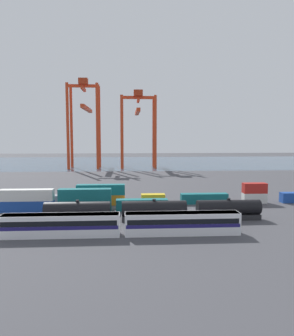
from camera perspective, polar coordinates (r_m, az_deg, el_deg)
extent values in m
plane|color=#424247|center=(121.36, -3.26, -2.65)|extent=(420.00, 420.00, 0.00)
cube|color=#384C60|center=(216.87, -3.39, 0.99)|extent=(400.00, 110.00, 0.01)
cube|color=silver|center=(59.64, -14.71, -9.61)|extent=(20.32, 3.10, 3.90)
cube|color=navy|center=(59.66, -14.71, -9.70)|extent=(19.91, 3.14, 0.64)
cube|color=black|center=(59.46, -14.73, -8.97)|extent=(19.50, 3.13, 0.90)
cube|color=slate|center=(59.20, -14.75, -7.95)|extent=(20.11, 2.85, 0.36)
cube|color=silver|center=(59.33, 6.13, -9.53)|extent=(20.32, 3.10, 3.90)
cube|color=navy|center=(59.35, 6.12, -9.62)|extent=(19.91, 3.14, 0.64)
cube|color=black|center=(59.15, 6.13, -8.89)|extent=(19.50, 3.13, 0.90)
cube|color=slate|center=(58.89, 6.14, -7.87)|extent=(20.11, 2.85, 0.36)
cube|color=#232326|center=(68.94, -11.94, -8.67)|extent=(13.23, 2.50, 1.10)
cylinder|color=black|center=(68.47, -11.97, -7.00)|extent=(13.23, 3.02, 3.02)
cylinder|color=black|center=(68.12, -12.00, -5.61)|extent=(0.70, 0.70, 0.36)
cube|color=#232326|center=(68.43, 1.23, -8.66)|extent=(13.23, 2.50, 1.10)
cylinder|color=black|center=(67.95, 1.23, -6.98)|extent=(13.23, 3.02, 3.02)
cylinder|color=black|center=(67.60, 1.24, -5.58)|extent=(0.70, 0.70, 0.36)
cube|color=#232326|center=(71.40, 13.92, -8.22)|extent=(13.23, 2.50, 1.10)
cylinder|color=black|center=(70.94, 13.96, -6.60)|extent=(13.23, 3.02, 3.02)
cylinder|color=black|center=(70.61, 13.99, -5.26)|extent=(0.70, 0.70, 0.36)
cube|color=#1C4299|center=(80.85, -20.09, -6.23)|extent=(12.10, 2.44, 2.60)
cube|color=silver|center=(80.37, -20.15, -4.42)|extent=(12.10, 2.44, 2.60)
cube|color=#146066|center=(78.13, -10.68, -6.39)|extent=(12.10, 2.44, 2.60)
cube|color=#146066|center=(77.63, -10.72, -4.52)|extent=(12.10, 2.44, 2.60)
cube|color=#146066|center=(77.59, -0.88, -6.38)|extent=(12.10, 2.44, 2.60)
cube|color=slate|center=(86.31, -16.83, -5.40)|extent=(12.10, 2.44, 2.60)
cube|color=orange|center=(84.26, -8.00, -5.47)|extent=(12.10, 2.44, 2.60)
cube|color=#146066|center=(83.80, -8.02, -3.73)|extent=(12.10, 2.44, 2.60)
cube|color=gold|center=(84.26, 1.06, -5.42)|extent=(6.04, 2.44, 2.60)
cube|color=#146066|center=(86.32, 9.89, -5.24)|extent=(12.10, 2.44, 2.60)
cube|color=silver|center=(90.29, 18.12, -4.96)|extent=(6.04, 2.44, 2.60)
cube|color=#AD211C|center=(89.86, 18.17, -3.32)|extent=(6.04, 2.44, 2.60)
cylinder|color=red|center=(176.47, -13.59, 7.04)|extent=(1.50, 1.50, 44.65)
cylinder|color=red|center=(174.47, -8.60, 7.15)|extent=(1.50, 1.50, 44.65)
cylinder|color=red|center=(187.72, -12.98, 6.96)|extent=(1.50, 1.50, 44.65)
cylinder|color=red|center=(185.84, -8.29, 7.06)|extent=(1.50, 1.50, 44.65)
cube|color=red|center=(182.82, -11.00, 13.82)|extent=(16.91, 1.20, 1.60)
cube|color=red|center=(182.59, -10.99, 13.32)|extent=(1.20, 13.02, 1.60)
cube|color=red|center=(195.65, -10.39, 10.06)|extent=(2.00, 40.68, 2.00)
cube|color=#9F2C14|center=(183.18, -11.02, 14.56)|extent=(4.80, 4.00, 3.20)
cylinder|color=red|center=(174.53, -4.39, 6.23)|extent=(1.50, 1.50, 38.76)
cylinder|color=red|center=(175.17, 1.45, 6.25)|extent=(1.50, 1.50, 38.76)
cylinder|color=red|center=(184.42, -4.35, 6.20)|extent=(1.50, 1.50, 38.76)
cylinder|color=red|center=(185.03, 1.18, 6.21)|extent=(1.50, 1.50, 38.76)
cube|color=red|center=(180.73, -1.54, 12.13)|extent=(19.32, 1.20, 1.60)
cube|color=red|center=(180.56, -1.54, 11.63)|extent=(1.20, 11.50, 1.60)
cube|color=red|center=(192.30, -1.66, 9.72)|extent=(2.00, 35.01, 2.00)
cube|color=#9F2C14|center=(181.02, -1.54, 12.88)|extent=(4.80, 4.00, 3.20)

